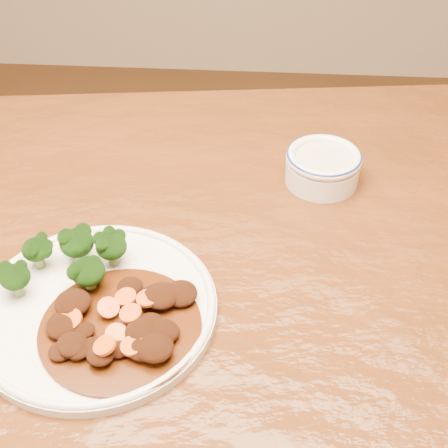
{
  "coord_description": "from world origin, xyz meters",
  "views": [
    {
      "loc": [
        0.14,
        -0.52,
        1.29
      ],
      "look_at": [
        0.1,
        0.08,
        0.77
      ],
      "focal_mm": 50.0,
      "sensor_mm": 36.0,
      "label": 1
    }
  ],
  "objects": [
    {
      "name": "broccoli_florets",
      "position": [
        -0.08,
        -0.01,
        0.79
      ],
      "size": [
        0.13,
        0.1,
        0.05
      ],
      "color": "olive",
      "rests_on": "dinner_plate"
    },
    {
      "name": "dinner_plate",
      "position": [
        -0.04,
        -0.06,
        0.76
      ],
      "size": [
        0.27,
        0.27,
        0.02
      ],
      "rotation": [
        0.0,
        0.0,
        -0.37
      ],
      "color": "silver",
      "rests_on": "dining_table"
    },
    {
      "name": "dining_table",
      "position": [
        -0.0,
        0.0,
        0.67
      ],
      "size": [
        1.6,
        1.07,
        0.75
      ],
      "rotation": [
        0.0,
        0.0,
        0.12
      ],
      "color": "#50240E",
      "rests_on": "ground"
    },
    {
      "name": "dip_bowl",
      "position": [
        0.23,
        0.21,
        0.78
      ],
      "size": [
        0.11,
        0.11,
        0.05
      ],
      "rotation": [
        0.0,
        0.0,
        -0.08
      ],
      "color": "silver",
      "rests_on": "dining_table"
    },
    {
      "name": "mince_stew",
      "position": [
        0.0,
        -0.09,
        0.77
      ],
      "size": [
        0.18,
        0.18,
        0.03
      ],
      "color": "#401906",
      "rests_on": "dinner_plate"
    }
  ]
}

